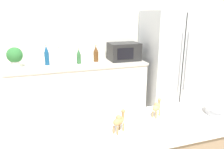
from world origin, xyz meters
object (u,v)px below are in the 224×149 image
Objects in this scene: back_bottle_3 at (47,55)px; camel_figurine at (119,120)px; refrigerator at (170,62)px; fruit_bowl at (221,110)px; back_bottle_0 at (79,56)px; paper_towel_roll at (32,58)px; camel_figurine_second at (157,107)px; potted_plant at (15,56)px; back_bottle_1 at (96,54)px; microwave at (124,52)px; back_bottle_2 at (59,56)px.

camel_figurine is (0.37, -2.12, -0.05)m from back_bottle_3.
refrigerator reaches higher than fruit_bowl.
back_bottle_0 is 1.63× the size of camel_figurine.
fruit_bowl is (1.39, -1.99, -0.10)m from paper_towel_roll.
refrigerator is at bearing 50.59° from camel_figurine.
paper_towel_roll is 2.08m from camel_figurine_second.
potted_plant is 2.28m from camel_figurine_second.
back_bottle_1 is at bearing 88.88° from camel_figurine_second.
microwave is 1.94× the size of back_bottle_2.
fruit_bowl is (1.02, -2.13, -0.08)m from back_bottle_2.
back_bottle_2 is at bearing 177.46° from microwave.
microwave is (1.63, -0.00, -0.02)m from potted_plant.
potted_plant is at bearing 178.23° from back_bottle_0.
camel_figurine_second is at bearing -91.12° from back_bottle_1.
refrigerator is 2.15m from fruit_bowl.
back_bottle_1 reaches higher than back_bottle_2.
back_bottle_3 reaches higher than fruit_bowl.
back_bottle_0 reaches higher than camel_figurine_second.
microwave is 3.63× the size of camel_figurine_second.
back_bottle_0 is 1.75× the size of camel_figurine_second.
fruit_bowl is (0.73, -2.06, -0.07)m from back_bottle_0.
back_bottle_1 is 2.01m from camel_figurine_second.
camel_figurine_second is (1.13, -1.97, -0.08)m from potted_plant.
back_bottle_3 reaches higher than back_bottle_2.
refrigerator is 2.28m from camel_figurine_second.
paper_towel_roll is 0.66m from back_bottle_0.
microwave is at bearing -4.49° from back_bottle_1.
refrigerator reaches higher than back_bottle_0.
potted_plant is 0.89m from back_bottle_0.
back_bottle_2 is (-1.83, 0.15, 0.19)m from refrigerator.
microwave is at bearing 1.96° from back_bottle_0.
back_bottle_3 is 2.15m from camel_figurine.
back_bottle_3 is (-0.74, -0.01, 0.02)m from back_bottle_1.
back_bottle_3 reaches higher than microwave.
camel_figurine is at bearing -74.19° from paper_towel_roll.
paper_towel_roll is at bearing -23.19° from potted_plant.
back_bottle_1 reaches higher than camel_figurine.
back_bottle_3 is (0.43, 0.03, -0.02)m from potted_plant.
refrigerator is 5.77× the size of back_bottle_3.
paper_towel_roll is at bearing -146.79° from back_bottle_3.
back_bottle_2 is 1.75× the size of camel_figurine.
potted_plant is 0.60m from back_bottle_2.
back_bottle_3 is at bearing 3.76° from potted_plant.
potted_plant reaches higher than fruit_bowl.
potted_plant is 1.12× the size of back_bottle_1.
back_bottle_1 is 0.86× the size of back_bottle_3.
refrigerator is at bearing -2.79° from back_bottle_0.
refrigerator is 1.28m from back_bottle_1.
potted_plant is 1.16× the size of back_bottle_2.
paper_towel_roll reaches higher than back_bottle_2.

